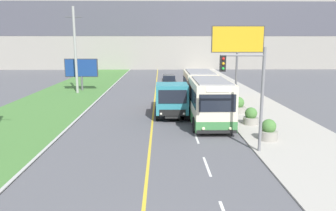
{
  "coord_description": "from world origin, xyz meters",
  "views": [
    {
      "loc": [
        0.62,
        -6.54,
        5.72
      ],
      "look_at": [
        1.1,
        15.35,
        1.4
      ],
      "focal_mm": 35.0,
      "sensor_mm": 36.0,
      "label": 1
    }
  ],
  "objects_px": {
    "planter_round_second": "(251,117)",
    "utility_pole_far": "(75,50)",
    "dump_truck": "(172,100)",
    "billboard_large": "(238,42)",
    "traffic_light_mast": "(249,87)",
    "planter_round_near": "(269,131)",
    "planter_round_third": "(238,106)",
    "billboard_small": "(81,69)",
    "planter_round_far": "(228,98)",
    "car_distant": "(169,81)",
    "city_bus": "(204,95)"
  },
  "relations": [
    {
      "from": "planter_round_third",
      "to": "planter_round_far",
      "type": "height_order",
      "value": "planter_round_third"
    },
    {
      "from": "traffic_light_mast",
      "to": "planter_round_near",
      "type": "bearing_deg",
      "value": 47.38
    },
    {
      "from": "traffic_light_mast",
      "to": "billboard_small",
      "type": "bearing_deg",
      "value": 121.77
    },
    {
      "from": "planter_round_third",
      "to": "billboard_large",
      "type": "bearing_deg",
      "value": 78.23
    },
    {
      "from": "dump_truck",
      "to": "utility_pole_far",
      "type": "xyz_separation_m",
      "value": [
        -10.14,
        11.86,
        3.41
      ]
    },
    {
      "from": "utility_pole_far",
      "to": "planter_round_third",
      "type": "height_order",
      "value": "utility_pole_far"
    },
    {
      "from": "dump_truck",
      "to": "traffic_light_mast",
      "type": "relative_size",
      "value": 1.25
    },
    {
      "from": "planter_round_far",
      "to": "planter_round_third",
      "type": "bearing_deg",
      "value": -89.27
    },
    {
      "from": "dump_truck",
      "to": "planter_round_far",
      "type": "height_order",
      "value": "dump_truck"
    },
    {
      "from": "utility_pole_far",
      "to": "planter_round_third",
      "type": "distance_m",
      "value": 19.4
    },
    {
      "from": "billboard_large",
      "to": "billboard_small",
      "type": "xyz_separation_m",
      "value": [
        -17.58,
        2.54,
        -3.09
      ]
    },
    {
      "from": "planter_round_second",
      "to": "planter_round_far",
      "type": "xyz_separation_m",
      "value": [
        -0.07,
        7.32,
        0.03
      ]
    },
    {
      "from": "city_bus",
      "to": "planter_round_second",
      "type": "height_order",
      "value": "city_bus"
    },
    {
      "from": "dump_truck",
      "to": "planter_round_second",
      "type": "height_order",
      "value": "dump_truck"
    },
    {
      "from": "planter_round_second",
      "to": "planter_round_far",
      "type": "relative_size",
      "value": 0.94
    },
    {
      "from": "car_distant",
      "to": "planter_round_near",
      "type": "bearing_deg",
      "value": -77.62
    },
    {
      "from": "city_bus",
      "to": "billboard_large",
      "type": "height_order",
      "value": "billboard_large"
    },
    {
      "from": "planter_round_near",
      "to": "planter_round_far",
      "type": "distance_m",
      "value": 10.98
    },
    {
      "from": "billboard_small",
      "to": "billboard_large",
      "type": "bearing_deg",
      "value": -8.24
    },
    {
      "from": "planter_round_second",
      "to": "planter_round_third",
      "type": "xyz_separation_m",
      "value": [
        -0.03,
        3.66,
        0.05
      ]
    },
    {
      "from": "planter_round_second",
      "to": "planter_round_far",
      "type": "height_order",
      "value": "planter_round_far"
    },
    {
      "from": "planter_round_far",
      "to": "billboard_small",
      "type": "bearing_deg",
      "value": 149.06
    },
    {
      "from": "planter_round_second",
      "to": "billboard_small",
      "type": "bearing_deg",
      "value": 133.05
    },
    {
      "from": "planter_round_far",
      "to": "planter_round_second",
      "type": "bearing_deg",
      "value": -89.42
    },
    {
      "from": "utility_pole_far",
      "to": "planter_round_second",
      "type": "relative_size",
      "value": 7.97
    },
    {
      "from": "city_bus",
      "to": "planter_round_third",
      "type": "relative_size",
      "value": 9.23
    },
    {
      "from": "dump_truck",
      "to": "planter_round_near",
      "type": "distance_m",
      "value": 8.4
    },
    {
      "from": "billboard_large",
      "to": "planter_round_second",
      "type": "height_order",
      "value": "billboard_large"
    },
    {
      "from": "planter_round_second",
      "to": "utility_pole_far",
      "type": "bearing_deg",
      "value": 136.8
    },
    {
      "from": "car_distant",
      "to": "billboard_small",
      "type": "distance_m",
      "value": 11.03
    },
    {
      "from": "city_bus",
      "to": "traffic_light_mast",
      "type": "xyz_separation_m",
      "value": [
        1.11,
        -8.5,
        1.85
      ]
    },
    {
      "from": "planter_round_near",
      "to": "planter_round_second",
      "type": "bearing_deg",
      "value": 90.56
    },
    {
      "from": "planter_round_second",
      "to": "billboard_large",
      "type": "bearing_deg",
      "value": 81.36
    },
    {
      "from": "billboard_large",
      "to": "car_distant",
      "type": "bearing_deg",
      "value": 140.34
    },
    {
      "from": "utility_pole_far",
      "to": "billboard_small",
      "type": "bearing_deg",
      "value": 87.88
    },
    {
      "from": "city_bus",
      "to": "billboard_large",
      "type": "relative_size",
      "value": 1.62
    },
    {
      "from": "traffic_light_mast",
      "to": "planter_round_near",
      "type": "height_order",
      "value": "traffic_light_mast"
    },
    {
      "from": "city_bus",
      "to": "planter_round_third",
      "type": "bearing_deg",
      "value": 14.86
    },
    {
      "from": "dump_truck",
      "to": "planter_round_far",
      "type": "xyz_separation_m",
      "value": [
        5.31,
        4.6,
        -0.7
      ]
    },
    {
      "from": "dump_truck",
      "to": "billboard_large",
      "type": "height_order",
      "value": "billboard_large"
    },
    {
      "from": "traffic_light_mast",
      "to": "billboard_large",
      "type": "height_order",
      "value": "billboard_large"
    },
    {
      "from": "dump_truck",
      "to": "planter_round_third",
      "type": "bearing_deg",
      "value": 9.98
    },
    {
      "from": "city_bus",
      "to": "traffic_light_mast",
      "type": "distance_m",
      "value": 8.77
    },
    {
      "from": "billboard_large",
      "to": "planter_round_far",
      "type": "xyz_separation_m",
      "value": [
        -2.2,
        -6.68,
        -5.04
      ]
    },
    {
      "from": "utility_pole_far",
      "to": "planter_round_near",
      "type": "bearing_deg",
      "value": -49.53
    },
    {
      "from": "city_bus",
      "to": "car_distant",
      "type": "bearing_deg",
      "value": 97.69
    },
    {
      "from": "billboard_large",
      "to": "planter_round_near",
      "type": "distance_m",
      "value": 18.48
    },
    {
      "from": "planter_round_second",
      "to": "dump_truck",
      "type": "bearing_deg",
      "value": 153.21
    },
    {
      "from": "traffic_light_mast",
      "to": "billboard_small",
      "type": "height_order",
      "value": "traffic_light_mast"
    },
    {
      "from": "car_distant",
      "to": "billboard_large",
      "type": "height_order",
      "value": "billboard_large"
    }
  ]
}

